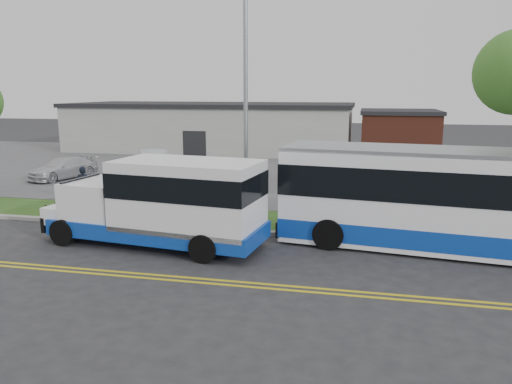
% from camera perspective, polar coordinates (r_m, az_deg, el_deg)
% --- Properties ---
extents(ground, '(140.00, 140.00, 0.00)m').
position_cam_1_polar(ground, '(19.64, -11.64, -4.94)').
color(ground, '#28282B').
rests_on(ground, ground).
extents(lane_line_north, '(70.00, 0.12, 0.01)m').
position_cam_1_polar(lane_line_north, '(16.38, -17.13, -8.57)').
color(lane_line_north, gold).
rests_on(lane_line_north, ground).
extents(lane_line_south, '(70.00, 0.12, 0.01)m').
position_cam_1_polar(lane_line_south, '(16.14, -17.66, -8.91)').
color(lane_line_south, gold).
rests_on(lane_line_south, ground).
extents(curb, '(80.00, 0.30, 0.15)m').
position_cam_1_polar(curb, '(20.59, -10.41, -3.91)').
color(curb, '#9E9B93').
rests_on(curb, ground).
extents(verge, '(80.00, 3.30, 0.10)m').
position_cam_1_polar(verge, '(22.21, -8.63, -2.77)').
color(verge, '#224717').
rests_on(verge, ground).
extents(parking_lot, '(80.00, 25.00, 0.10)m').
position_cam_1_polar(parking_lot, '(35.47, -0.50, 2.73)').
color(parking_lot, '#4C4C4F').
rests_on(parking_lot, ground).
extents(commercial_building, '(25.40, 10.40, 4.35)m').
position_cam_1_polar(commercial_building, '(46.39, -5.02, 7.43)').
color(commercial_building, '#9E9E99').
rests_on(commercial_building, ground).
extents(brick_wing, '(6.30, 7.30, 3.90)m').
position_cam_1_polar(brick_wing, '(43.39, 15.99, 6.45)').
color(brick_wing, brown).
rests_on(brick_wing, ground).
extents(streetlight_near, '(0.35, 1.53, 9.50)m').
position_cam_1_polar(streetlight_near, '(20.46, -1.23, 10.82)').
color(streetlight_near, gray).
rests_on(streetlight_near, verge).
extents(shuttle_bus, '(8.40, 3.60, 3.13)m').
position_cam_1_polar(shuttle_bus, '(17.92, -10.04, -0.95)').
color(shuttle_bus, '#0F3AA2').
rests_on(shuttle_bus, ground).
extents(transit_bus, '(12.98, 4.46, 3.53)m').
position_cam_1_polar(transit_bus, '(18.48, 22.92, -0.96)').
color(transit_bus, white).
rests_on(transit_bus, ground).
extents(pedestrian, '(0.77, 0.61, 1.84)m').
position_cam_1_polar(pedestrian, '(25.30, -19.12, 0.72)').
color(pedestrian, black).
rests_on(pedestrian, verge).
extents(parked_car_a, '(3.78, 5.13, 1.61)m').
position_cam_1_polar(parked_car_a, '(33.38, -11.60, 3.42)').
color(parked_car_a, '#B4B6BB').
rests_on(parked_car_a, parking_lot).
extents(parked_car_b, '(3.24, 4.81, 1.29)m').
position_cam_1_polar(parked_car_b, '(33.20, -21.17, 2.56)').
color(parked_car_b, silver).
rests_on(parked_car_b, parking_lot).
extents(grocery_bag_left, '(0.32, 0.32, 0.32)m').
position_cam_1_polar(grocery_bag_left, '(25.40, -19.88, -1.04)').
color(grocery_bag_left, white).
rests_on(grocery_bag_left, verge).
extents(grocery_bag_right, '(0.32, 0.32, 0.32)m').
position_cam_1_polar(grocery_bag_right, '(25.50, -18.14, -0.87)').
color(grocery_bag_right, white).
rests_on(grocery_bag_right, verge).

